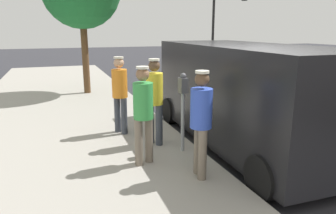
% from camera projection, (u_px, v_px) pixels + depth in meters
% --- Properties ---
extents(ground_plane, '(80.00, 80.00, 0.00)m').
position_uv_depth(ground_plane, '(243.00, 150.00, 6.52)').
color(ground_plane, '#2D2D33').
extents(sidewalk_slab, '(5.00, 32.00, 0.15)m').
position_uv_depth(sidewalk_slab, '(68.00, 172.00, 5.33)').
color(sidewalk_slab, '#9E998E').
rests_on(sidewalk_slab, ground).
extents(parking_meter_near, '(0.14, 0.18, 1.52)m').
position_uv_depth(parking_meter_near, '(183.00, 99.00, 5.86)').
color(parking_meter_near, gray).
rests_on(parking_meter_near, sidewalk_slab).
extents(pedestrian_in_yellow, '(0.34, 0.34, 1.75)m').
position_uv_depth(pedestrian_in_yellow, '(154.00, 96.00, 6.22)').
color(pedestrian_in_yellow, '#383D47').
rests_on(pedestrian_in_yellow, sidewalk_slab).
extents(pedestrian_in_blue, '(0.34, 0.36, 1.70)m').
position_uv_depth(pedestrian_in_blue, '(201.00, 118.00, 4.81)').
color(pedestrian_in_blue, '#726656').
rests_on(pedestrian_in_blue, sidewalk_slab).
extents(pedestrian_in_green, '(0.35, 0.34, 1.71)m').
position_uv_depth(pedestrian_in_green, '(143.00, 109.00, 5.29)').
color(pedestrian_in_green, '#726656').
rests_on(pedestrian_in_green, sidewalk_slab).
extents(pedestrian_in_orange, '(0.34, 0.34, 1.73)m').
position_uv_depth(pedestrian_in_orange, '(120.00, 90.00, 6.92)').
color(pedestrian_in_orange, '#383D47').
rests_on(pedestrian_in_orange, sidewalk_slab).
extents(parked_van, '(2.21, 5.24, 2.15)m').
position_uv_depth(parked_van, '(244.00, 93.00, 6.57)').
color(parked_van, black).
rests_on(parked_van, ground).
extents(traffic_light_corner, '(2.48, 0.42, 5.20)m').
position_uv_depth(traffic_light_corner, '(225.00, 12.00, 19.77)').
color(traffic_light_corner, black).
rests_on(traffic_light_corner, ground).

